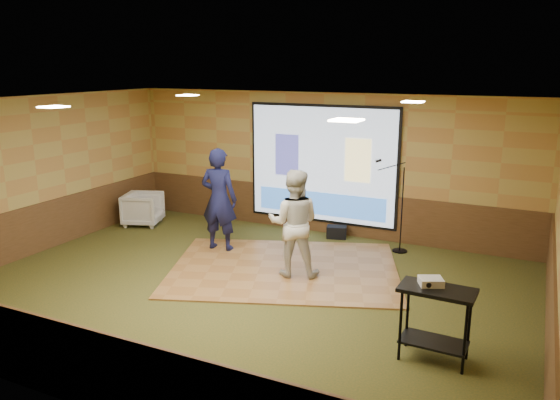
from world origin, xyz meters
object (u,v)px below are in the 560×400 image
at_px(projector_screen, 322,166).
at_px(player_right, 294,223).
at_px(player_left, 219,199).
at_px(mic_stand, 398,227).
at_px(banquet_chair, 143,209).
at_px(projector, 431,282).
at_px(duffel_bag, 337,232).
at_px(dance_floor, 284,268).
at_px(av_table, 436,310).

height_order(projector_screen, player_right, projector_screen).
xyz_separation_m(player_left, mic_stand, (3.16, 1.44, -0.54)).
bearing_deg(projector_screen, banquet_chair, -162.69).
height_order(player_right, projector, player_right).
xyz_separation_m(player_right, duffel_bag, (-0.06, 2.33, -0.82)).
bearing_deg(player_left, mic_stand, -161.87).
height_order(projector, mic_stand, mic_stand).
distance_m(dance_floor, player_right, 1.00).
bearing_deg(mic_stand, player_right, -130.39).
relative_size(player_right, mic_stand, 1.02).
bearing_deg(player_right, mic_stand, -139.62).
xyz_separation_m(av_table, projector, (-0.09, 0.07, 0.33)).
bearing_deg(duffel_bag, projector, -56.61).
bearing_deg(projector_screen, dance_floor, -84.25).
bearing_deg(av_table, dance_floor, 146.35).
bearing_deg(banquet_chair, av_table, -133.80).
relative_size(projector_screen, av_table, 3.51).
xyz_separation_m(player_left, player_right, (1.86, -0.61, -0.08)).
relative_size(av_table, duffel_bag, 2.32).
bearing_deg(av_table, mic_stand, 110.04).
height_order(projector_screen, dance_floor, projector_screen).
relative_size(player_right, banquet_chair, 2.28).
height_order(projector_screen, duffel_bag, projector_screen).
distance_m(mic_stand, duffel_bag, 1.43).
xyz_separation_m(dance_floor, duffel_bag, (0.22, 2.12, 0.11)).
bearing_deg(player_right, dance_floor, -54.94).
xyz_separation_m(mic_stand, banquet_chair, (-5.66, -0.70, -0.12)).
bearing_deg(av_table, banquet_chair, 156.16).
bearing_deg(dance_floor, projector, -33.57).
xyz_separation_m(player_right, av_table, (2.69, -1.76, -0.29)).
distance_m(player_right, banquet_chair, 4.61).
relative_size(projector_screen, projector, 11.97).
bearing_deg(banquet_chair, dance_floor, -125.59).
relative_size(projector_screen, mic_stand, 1.84).
relative_size(player_left, banquet_chair, 2.47).
bearing_deg(av_table, player_left, 152.45).
relative_size(dance_floor, banquet_chair, 4.93).
height_order(av_table, projector, projector).
bearing_deg(duffel_bag, av_table, -56.13).
bearing_deg(projector, player_right, 121.91).
bearing_deg(av_table, projector, 144.10).
bearing_deg(projector, dance_floor, 121.46).
relative_size(projector_screen, banquet_chair, 4.11).
xyz_separation_m(banquet_chair, duffel_bag, (4.31, 0.98, -0.24)).
height_order(banquet_chair, duffel_bag, banquet_chair).
height_order(projector_screen, banquet_chair, projector_screen).
bearing_deg(banquet_chair, projector_screen, -92.65).
relative_size(projector, duffel_bag, 0.68).
xyz_separation_m(projector_screen, mic_stand, (1.81, -0.50, -0.98)).
distance_m(player_left, mic_stand, 3.51).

